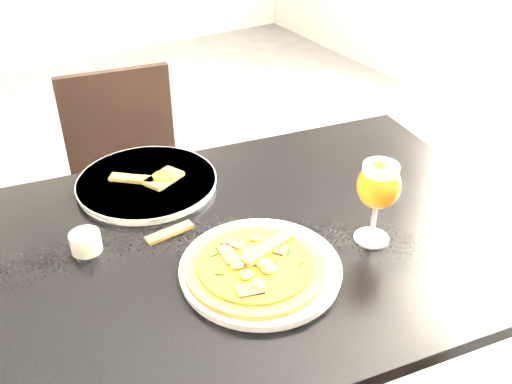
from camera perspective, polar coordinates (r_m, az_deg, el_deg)
dining_table at (r=1.24m, az=-0.84°, el=-7.95°), size 1.32×0.99×0.75m
chair_far at (r=1.94m, az=-12.30°, el=0.48°), size 0.44×0.44×0.82m
plate_main at (r=1.10m, az=0.45°, el=-7.75°), size 0.39×0.39×0.02m
pizza at (r=1.08m, az=-0.04°, el=-7.37°), size 0.27×0.27×0.03m
plate_second at (r=1.37m, az=-10.85°, el=0.93°), size 0.41×0.41×0.02m
crust_scraps at (r=1.36m, az=-10.23°, el=1.38°), size 0.17×0.12×0.01m
loose_crust at (r=1.21m, az=-8.63°, el=-4.01°), size 0.11×0.03×0.01m
sauce_cup at (r=1.19m, az=-16.68°, el=-4.75°), size 0.06×0.06×0.04m
beer_glass at (r=1.13m, az=12.16°, el=0.61°), size 0.09×0.09×0.18m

